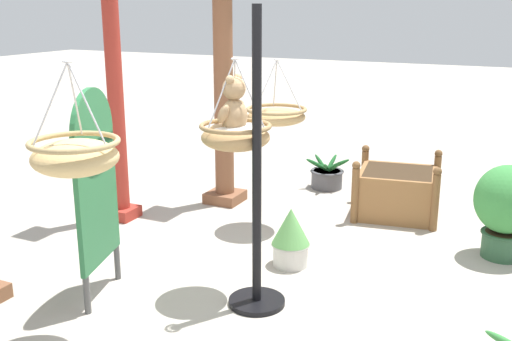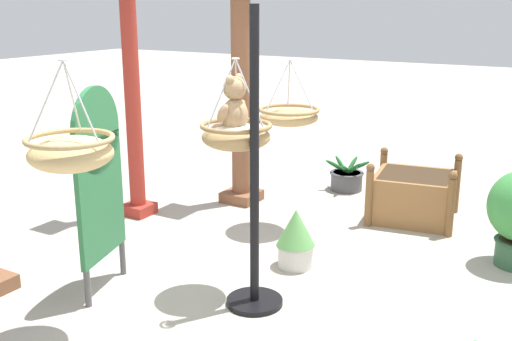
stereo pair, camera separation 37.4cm
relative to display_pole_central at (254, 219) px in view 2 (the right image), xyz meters
name	(u,v)px [view 2 (the right image)]	position (x,y,z in m)	size (l,w,h in m)	color
ground_plane	(269,294)	(0.20, -0.01, -0.70)	(40.00, 40.00, 0.00)	#A8A093
display_pole_central	(254,219)	(0.00, 0.00, 0.00)	(0.44, 0.44, 2.31)	black
hanging_basket_with_teddy	(236,135)	(0.15, 0.25, 0.59)	(0.55, 0.55, 0.70)	#A37F51
teddy_bear	(233,109)	(0.15, 0.27, 0.79)	(0.31, 0.28, 0.46)	tan
hanging_basket_left_high	(71,152)	(-0.97, 0.82, 0.62)	(0.58, 0.58, 0.73)	tan
hanging_basket_right_low	(289,116)	(1.64, 0.56, 0.47)	(0.61, 0.61, 0.66)	tan
greenhouse_pillar_left	(132,81)	(1.15, 2.16, 0.77)	(0.32, 0.32, 3.04)	#9E2D23
greenhouse_pillar_far_back	(241,90)	(2.12, 1.42, 0.61)	(0.42, 0.42, 2.72)	brown
wooden_planter_box	(414,195)	(2.53, -0.50, -0.43)	(0.98, 1.01, 0.68)	olive
potted_plant_flowering_red	(296,238)	(0.78, 0.04, -0.43)	(0.34, 0.34, 0.54)	beige
potted_plant_tall_leafy	(347,178)	(3.16, 0.52, -0.55)	(0.56, 0.53, 0.41)	#4C4C51
display_sign_board	(99,174)	(-0.39, 1.17, 0.28)	(0.67, 0.23, 1.67)	#286B3D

